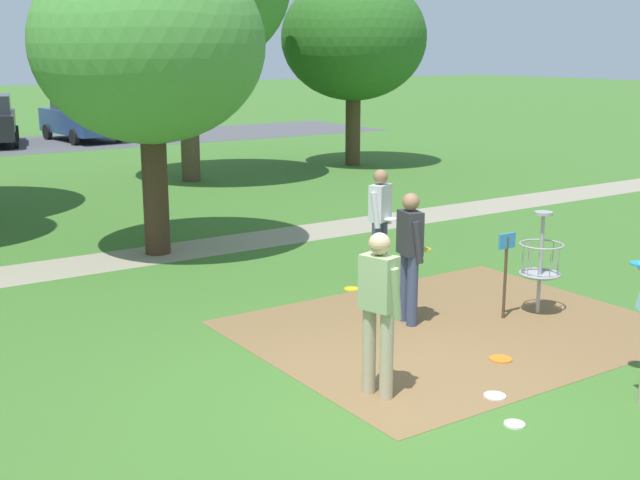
% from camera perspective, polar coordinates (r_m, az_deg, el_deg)
% --- Properties ---
extents(ground_plane, '(160.00, 160.00, 0.00)m').
position_cam_1_polar(ground_plane, '(8.47, 5.22, -11.14)').
color(ground_plane, '#3D6B28').
extents(dirt_tee_pad, '(5.08, 4.05, 0.01)m').
position_cam_1_polar(dirt_tee_pad, '(10.66, 9.10, -6.05)').
color(dirt_tee_pad, brown).
rests_on(dirt_tee_pad, ground).
extents(disc_golf_basket, '(0.98, 0.58, 1.39)m').
position_cam_1_polar(disc_golf_basket, '(11.27, 14.78, -1.29)').
color(disc_golf_basket, '#9E9EA3').
rests_on(disc_golf_basket, ground).
extents(player_foreground_watching, '(0.44, 0.49, 1.71)m').
position_cam_1_polar(player_foreground_watching, '(8.28, 4.09, -4.51)').
color(player_foreground_watching, tan).
rests_on(player_foreground_watching, ground).
extents(player_waiting_left, '(0.44, 0.49, 1.71)m').
position_cam_1_polar(player_waiting_left, '(10.53, 6.24, -0.73)').
color(player_waiting_left, '#384260').
rests_on(player_waiting_left, ground).
extents(player_waiting_right, '(0.49, 0.45, 1.71)m').
position_cam_1_polar(player_waiting_right, '(12.54, 4.18, 1.54)').
color(player_waiting_right, '#384260').
rests_on(player_waiting_right, ground).
extents(frisbee_near_basket, '(0.26, 0.26, 0.02)m').
position_cam_1_polar(frisbee_near_basket, '(9.73, 12.39, -8.05)').
color(frisbee_near_basket, orange).
rests_on(frisbee_near_basket, ground).
extents(frisbee_by_tee, '(0.23, 0.23, 0.02)m').
position_cam_1_polar(frisbee_by_tee, '(8.74, 12.00, -10.51)').
color(frisbee_by_tee, white).
rests_on(frisbee_by_tee, ground).
extents(frisbee_far_left, '(0.23, 0.23, 0.02)m').
position_cam_1_polar(frisbee_far_left, '(12.19, 2.22, -3.41)').
color(frisbee_far_left, gold).
rests_on(frisbee_far_left, ground).
extents(frisbee_far_right, '(0.20, 0.20, 0.02)m').
position_cam_1_polar(frisbee_far_right, '(8.17, 13.30, -12.30)').
color(frisbee_far_right, white).
rests_on(frisbee_far_right, ground).
extents(tree_far_left, '(3.86, 3.86, 5.19)m').
position_cam_1_polar(tree_far_left, '(14.21, -11.76, 13.06)').
color(tree_far_left, '#422D1E').
rests_on(tree_far_left, ground).
extents(tree_far_center, '(4.33, 4.33, 5.64)m').
position_cam_1_polar(tree_far_center, '(25.20, 2.35, 13.76)').
color(tree_far_center, '#4C3823').
rests_on(tree_far_center, ground).
extents(parked_car_rightmost, '(2.27, 4.35, 1.84)m').
position_cam_1_polar(parked_car_rightmost, '(33.52, -16.16, 8.18)').
color(parked_car_rightmost, '#2D4784').
rests_on(parked_car_rightmost, ground).
extents(gravel_path, '(40.00, 1.30, 0.00)m').
position_cam_1_polar(gravel_path, '(14.37, -12.92, -1.22)').
color(gravel_path, gray).
rests_on(gravel_path, ground).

